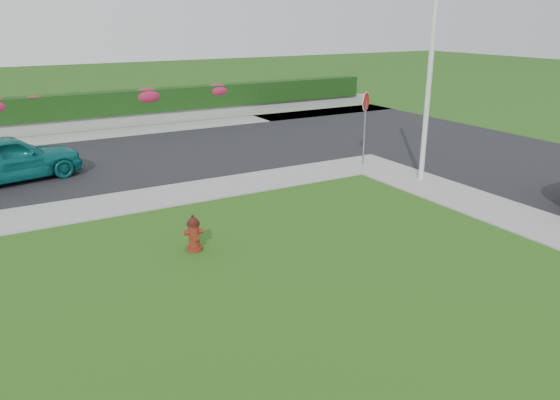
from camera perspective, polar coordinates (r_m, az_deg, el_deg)
ground at (r=9.38m, az=9.57°, el=-14.26°), size 120.00×120.00×0.00m
curb_corner at (r=19.95m, az=9.05°, el=3.76°), size 2.00×2.00×0.04m
sidewalk_beyond at (r=25.83m, az=-19.98°, el=6.25°), size 34.00×2.00×0.04m
retaining_wall at (r=27.23m, az=-20.64°, el=7.37°), size 34.00×0.40×0.60m
hedge at (r=27.19m, az=-20.88°, el=9.15°), size 32.00×0.90×1.10m
fire_hydrant at (r=12.48m, az=-8.99°, el=-3.51°), size 0.44×0.42×0.85m
sedan_teal at (r=19.35m, az=-26.63°, el=3.92°), size 4.73×2.69×1.52m
utility_pole at (r=17.78m, az=15.20°, el=10.62°), size 0.16×0.16×5.55m
stop_sign at (r=19.51m, az=8.92°, el=9.20°), size 0.61×0.40×2.61m
flower_clump_d at (r=26.85m, az=-24.30°, el=9.38°), size 1.03×0.66×0.51m
flower_clump_e at (r=27.81m, az=-13.73°, el=10.52°), size 1.55×1.00×0.78m
flower_clump_f at (r=29.05m, az=-6.59°, el=11.31°), size 1.39×0.90×0.70m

